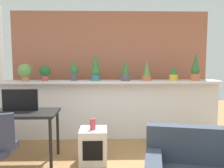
% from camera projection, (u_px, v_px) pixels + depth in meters
% --- Properties ---
extents(divider_wall, '(4.08, 0.16, 1.07)m').
position_uv_depth(divider_wall, '(111.00, 110.00, 4.51)').
color(divider_wall, silver).
rests_on(divider_wall, ground).
extents(plant_shelf, '(4.08, 0.40, 0.04)m').
position_uv_depth(plant_shelf, '(111.00, 82.00, 4.41)').
color(plant_shelf, silver).
rests_on(plant_shelf, divider_wall).
extents(brick_wall_behind, '(4.08, 0.10, 2.50)m').
position_uv_depth(brick_wall_behind, '(110.00, 72.00, 5.03)').
color(brick_wall_behind, '#AD664C').
rests_on(brick_wall_behind, ground).
extents(potted_plant_0, '(0.26, 0.26, 0.32)m').
position_uv_depth(potted_plant_0, '(25.00, 71.00, 4.36)').
color(potted_plant_0, '#C66B42').
rests_on(potted_plant_0, plant_shelf).
extents(potted_plant_1, '(0.21, 0.21, 0.28)m').
position_uv_depth(potted_plant_1, '(45.00, 72.00, 4.35)').
color(potted_plant_1, '#B7474C').
rests_on(potted_plant_1, plant_shelf).
extents(potted_plant_2, '(0.15, 0.15, 0.40)m').
position_uv_depth(potted_plant_2, '(74.00, 70.00, 4.39)').
color(potted_plant_2, '#4C4C51').
rests_on(potted_plant_2, plant_shelf).
extents(potted_plant_3, '(0.18, 0.18, 0.51)m').
position_uv_depth(potted_plant_3, '(96.00, 69.00, 4.39)').
color(potted_plant_3, '#386B84').
rests_on(potted_plant_3, plant_shelf).
extents(potted_plant_4, '(0.17, 0.17, 0.39)m').
position_uv_depth(potted_plant_4, '(125.00, 71.00, 4.37)').
color(potted_plant_4, '#4C4C51').
rests_on(potted_plant_4, plant_shelf).
extents(potted_plant_5, '(0.17, 0.17, 0.38)m').
position_uv_depth(potted_plant_5, '(147.00, 71.00, 4.42)').
color(potted_plant_5, '#C66B42').
rests_on(potted_plant_5, plant_shelf).
extents(potted_plant_6, '(0.16, 0.16, 0.28)m').
position_uv_depth(potted_plant_6, '(174.00, 73.00, 4.44)').
color(potted_plant_6, gold).
rests_on(potted_plant_6, plant_shelf).
extents(potted_plant_7, '(0.18, 0.18, 0.52)m').
position_uv_depth(potted_plant_7, '(195.00, 69.00, 4.42)').
color(potted_plant_7, '#C66B42').
rests_on(potted_plant_7, plant_shelf).
extents(desk, '(1.10, 0.60, 0.75)m').
position_uv_depth(desk, '(20.00, 117.00, 3.45)').
color(desk, black).
rests_on(desk, ground).
extents(tv_monitor, '(0.52, 0.04, 0.32)m').
position_uv_depth(tv_monitor, '(20.00, 100.00, 3.51)').
color(tv_monitor, black).
rests_on(tv_monitor, desk).
extents(side_cube_shelf, '(0.40, 0.41, 0.50)m').
position_uv_depth(side_cube_shelf, '(93.00, 146.00, 3.47)').
color(side_cube_shelf, silver).
rests_on(side_cube_shelf, ground).
extents(vase_on_shelf, '(0.09, 0.09, 0.16)m').
position_uv_depth(vase_on_shelf, '(93.00, 124.00, 3.42)').
color(vase_on_shelf, '#CC3D47').
rests_on(vase_on_shelf, side_cube_shelf).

